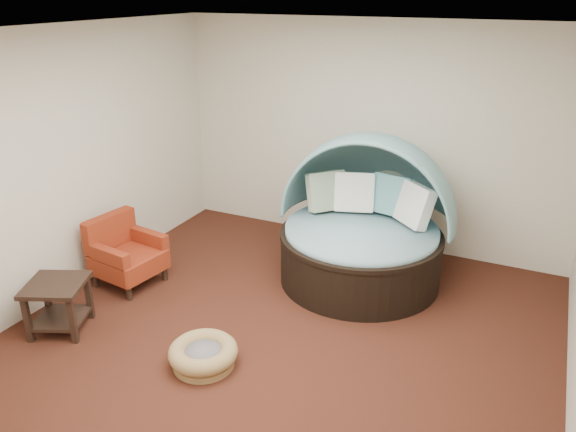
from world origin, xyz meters
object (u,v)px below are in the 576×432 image
at_px(side_table, 58,300).
at_px(red_armchair, 125,253).
at_px(pet_basket, 203,354).
at_px(canopy_daybed, 365,215).

bearing_deg(side_table, red_armchair, 92.77).
xyz_separation_m(red_armchair, side_table, (0.05, -1.03, -0.03)).
xyz_separation_m(pet_basket, red_armchair, (-1.62, 0.91, 0.25)).
bearing_deg(red_armchair, pet_basket, -21.35).
relative_size(pet_basket, side_table, 0.97).
height_order(canopy_daybed, red_armchair, canopy_daybed).
height_order(canopy_daybed, side_table, canopy_daybed).
distance_m(pet_basket, red_armchair, 1.87).
bearing_deg(pet_basket, side_table, -175.58).
bearing_deg(side_table, canopy_daybed, 45.13).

